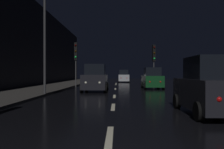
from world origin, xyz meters
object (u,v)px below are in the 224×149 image
at_px(car_parked_right_near, 210,88).
at_px(traffic_light_far_right, 154,56).
at_px(car_approaching_headlights, 95,79).
at_px(streetlamp_overhead, 51,21).
at_px(car_parked_right_far, 152,79).
at_px(car_distant_taillights, 124,77).
at_px(traffic_light_far_left, 76,55).

bearing_deg(car_parked_right_near, traffic_light_far_right, -2.39).
bearing_deg(car_approaching_headlights, streetlamp_overhead, -30.00).
bearing_deg(car_approaching_headlights, car_parked_right_far, 125.14).
distance_m(car_approaching_headlights, car_distant_taillights, 20.72).
bearing_deg(traffic_light_far_right, car_parked_right_far, -22.85).
height_order(car_approaching_headlights, car_parked_right_far, car_approaching_headlights).
distance_m(traffic_light_far_left, car_approaching_headlights, 7.58).
distance_m(car_distant_taillights, car_parked_right_near, 31.88).
xyz_separation_m(traffic_light_far_left, car_approaching_headlights, (2.72, -6.63, -2.48)).
relative_size(streetlamp_overhead, car_distant_taillights, 1.84).
xyz_separation_m(traffic_light_far_left, car_distant_taillights, (5.58, 13.90, -2.57)).
relative_size(car_distant_taillights, car_parked_right_near, 0.98).
height_order(traffic_light_far_right, car_parked_right_far, traffic_light_far_right).
distance_m(traffic_light_far_left, traffic_light_far_right, 8.80).
bearing_deg(car_parked_right_near, traffic_light_far_left, 23.78).
xyz_separation_m(traffic_light_far_right, streetlamp_overhead, (-8.45, -12.29, 1.49)).
distance_m(car_approaching_headlights, car_parked_right_near, 12.41).
height_order(streetlamp_overhead, car_parked_right_far, streetlamp_overhead).
xyz_separation_m(streetlamp_overhead, car_parked_right_near, (7.64, -7.00, -3.96)).
distance_m(traffic_light_far_right, car_distant_taillights, 13.14).
distance_m(streetlamp_overhead, car_distant_taillights, 25.68).
distance_m(traffic_light_far_left, streetlamp_overhead, 11.00).
bearing_deg(car_parked_right_far, traffic_light_far_right, -10.44).
distance_m(traffic_light_far_right, car_parked_right_near, 19.46).
relative_size(car_approaching_headlights, car_parked_right_near, 1.07).
bearing_deg(traffic_light_far_right, traffic_light_far_left, -93.41).
xyz_separation_m(car_parked_right_near, car_parked_right_far, (0.00, 14.92, -0.03)).
bearing_deg(car_parked_right_far, car_approaching_headlights, 125.14).
height_order(traffic_light_far_right, car_approaching_headlights, traffic_light_far_right).
distance_m(traffic_light_far_left, car_parked_right_near, 19.73).
bearing_deg(car_parked_right_near, car_distant_taillights, 4.16).
relative_size(traffic_light_far_right, car_parked_right_far, 1.18).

